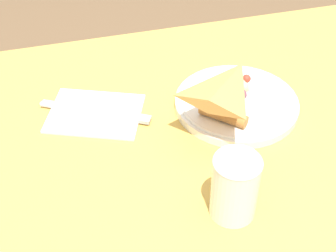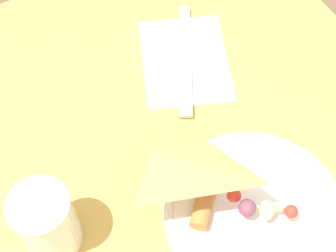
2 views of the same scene
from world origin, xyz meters
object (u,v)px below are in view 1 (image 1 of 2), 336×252
napkin_folded (95,113)px  butter_knife (101,112)px  dining_table (294,164)px  plate_pizza (237,101)px  milk_glass (234,189)px

napkin_folded → butter_knife: 0.01m
dining_table → napkin_folded: 0.40m
plate_pizza → butter_knife: plate_pizza is taller
napkin_folded → butter_knife: (-0.01, 0.01, 0.00)m
milk_glass → plate_pizza: bearing=-112.1°
butter_knife → dining_table: bearing=-171.5°
milk_glass → napkin_folded: milk_glass is taller
dining_table → napkin_folded: size_ratio=5.93×
dining_table → napkin_folded: bearing=-20.9°
plate_pizza → butter_knife: size_ratio=1.17×
dining_table → napkin_folded: napkin_folded is taller
dining_table → butter_knife: 0.39m
plate_pizza → butter_knife: (0.26, -0.04, -0.01)m
dining_table → napkin_folded: (0.36, -0.14, 0.10)m
dining_table → milk_glass: (0.19, 0.15, 0.14)m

